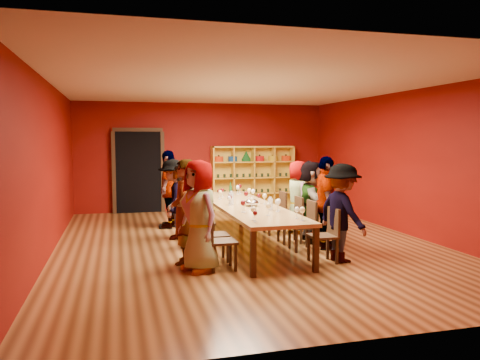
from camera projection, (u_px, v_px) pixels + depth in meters
name	position (u px, v px, depth m)	size (l,w,h in m)	color
room_shell	(246.00, 165.00, 8.86)	(7.10, 9.10, 3.04)	brown
tasting_table	(246.00, 207.00, 8.93)	(1.10, 4.50, 0.75)	#A27C43
doorway	(139.00, 171.00, 12.70)	(1.40, 0.17, 2.30)	black
shelving_unit	(252.00, 175.00, 13.41)	(2.40, 0.40, 1.80)	gold
chair_person_left_0	(217.00, 238.00, 7.13)	(0.42, 0.42, 0.89)	black
person_left_0	(199.00, 216.00, 7.03)	(0.83, 0.45, 1.69)	#4E4E53
chair_person_left_1	(210.00, 231.00, 7.63)	(0.42, 0.42, 0.89)	black
person_left_1	(184.00, 212.00, 7.48)	(0.61, 0.45, 1.68)	#46464A
chair_person_left_2	(199.00, 220.00, 8.73)	(0.42, 0.42, 0.89)	black
person_left_2	(183.00, 205.00, 8.63)	(0.75, 0.41, 1.55)	#4B4B50
chair_person_left_3	(192.00, 213.00, 9.46)	(0.42, 0.42, 0.89)	black
person_left_3	(174.00, 199.00, 9.34)	(1.03, 0.43, 1.60)	#4B4B50
chair_person_left_4	(184.00, 205.00, 10.60)	(0.42, 0.42, 0.89)	black
person_left_4	(169.00, 189.00, 10.49)	(1.03, 0.47, 1.75)	#15173B
chair_person_right_0	(327.00, 232.00, 7.57)	(0.42, 0.42, 0.89)	black
person_right_0	(342.00, 213.00, 7.60)	(1.04, 0.43, 1.60)	pink
chair_person_right_1	(306.00, 223.00, 8.41)	(0.42, 0.42, 0.89)	black
person_right_1	(326.00, 203.00, 8.48)	(0.99, 0.45, 1.69)	#D58F92
chair_person_right_2	(294.00, 217.00, 9.01)	(0.42, 0.42, 0.89)	black
person_right_2	(311.00, 201.00, 9.07)	(1.47, 0.42, 1.58)	#5272AA
chair_person_right_3	(278.00, 210.00, 9.86)	(0.42, 0.42, 0.89)	black
person_right_3	(298.00, 197.00, 9.95)	(0.75, 0.41, 1.54)	tan
wine_glass_0	(265.00, 196.00, 8.97)	(0.08, 0.08, 0.21)	white
wine_glass_1	(252.00, 200.00, 8.52)	(0.08, 0.08, 0.19)	white
wine_glass_2	(297.00, 210.00, 7.36)	(0.07, 0.07, 0.18)	white
wine_glass_3	(268.00, 206.00, 7.62)	(0.08, 0.08, 0.21)	white
wine_glass_4	(210.00, 189.00, 10.45)	(0.08, 0.08, 0.19)	white
wine_glass_5	(230.00, 198.00, 8.88)	(0.08, 0.08, 0.19)	white
wine_glass_6	(238.00, 188.00, 10.62)	(0.08, 0.08, 0.20)	white
wine_glass_7	(208.00, 187.00, 10.63)	(0.09, 0.09, 0.21)	white
wine_glass_8	(222.00, 191.00, 10.07)	(0.08, 0.08, 0.19)	white
wine_glass_9	(219.00, 192.00, 9.87)	(0.08, 0.08, 0.19)	white
wine_glass_10	(254.00, 210.00, 7.18)	(0.09, 0.09, 0.22)	white
wine_glass_11	(253.00, 192.00, 9.76)	(0.08, 0.08, 0.21)	white
wine_glass_12	(244.00, 205.00, 7.97)	(0.07, 0.07, 0.18)	white
wine_glass_13	(246.00, 194.00, 9.23)	(0.09, 0.09, 0.22)	white
wine_glass_14	(278.00, 203.00, 8.02)	(0.09, 0.09, 0.22)	white
wine_glass_15	(255.00, 214.00, 7.03)	(0.07, 0.07, 0.18)	white
wine_glass_16	(240.00, 187.00, 10.75)	(0.09, 0.09, 0.22)	white
wine_glass_17	(259.00, 196.00, 9.09)	(0.08, 0.08, 0.19)	white
wine_glass_18	(302.00, 211.00, 7.14)	(0.09, 0.09, 0.22)	white
wine_glass_19	(249.00, 191.00, 9.93)	(0.08, 0.08, 0.20)	white
wine_glass_20	(229.00, 199.00, 8.80)	(0.07, 0.07, 0.18)	white
wine_glass_21	(220.00, 193.00, 9.69)	(0.08, 0.08, 0.19)	white
wine_glass_22	(279.00, 202.00, 8.18)	(0.08, 0.08, 0.21)	white
wine_glass_23	(243.00, 204.00, 7.96)	(0.08, 0.08, 0.21)	white
spittoon_bowl	(252.00, 203.00, 8.72)	(0.27, 0.27, 0.15)	silver
carafe_a	(231.00, 198.00, 8.92)	(0.11, 0.11, 0.26)	white
carafe_b	(270.00, 204.00, 8.23)	(0.10, 0.10, 0.23)	white
wine_bottle	(231.00, 189.00, 10.65)	(0.08, 0.08, 0.27)	#163C18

